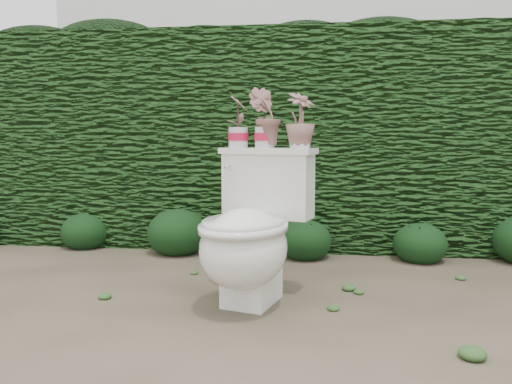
# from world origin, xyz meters

# --- Properties ---
(ground) EXTENTS (60.00, 60.00, 0.00)m
(ground) POSITION_xyz_m (0.00, 0.00, 0.00)
(ground) COLOR #70634D
(ground) RESTS_ON ground
(hedge) EXTENTS (8.00, 1.00, 1.60)m
(hedge) POSITION_xyz_m (0.00, 1.60, 0.80)
(hedge) COLOR #25521B
(hedge) RESTS_ON ground
(house_wall) EXTENTS (8.00, 3.50, 4.00)m
(house_wall) POSITION_xyz_m (0.60, 6.00, 2.00)
(house_wall) COLOR silver
(house_wall) RESTS_ON ground
(toilet) EXTENTS (0.62, 0.77, 0.78)m
(toilet) POSITION_xyz_m (-0.16, 0.00, 0.36)
(toilet) COLOR silver
(toilet) RESTS_ON ground
(potted_plant_left) EXTENTS (0.11, 0.16, 0.29)m
(potted_plant_left) POSITION_xyz_m (-0.27, 0.28, 0.92)
(potted_plant_left) COLOR #256F22
(potted_plant_left) RESTS_ON toilet
(potted_plant_center) EXTENTS (0.18, 0.14, 0.31)m
(potted_plant_center) POSITION_xyz_m (-0.12, 0.24, 0.93)
(potted_plant_center) COLOR #256F22
(potted_plant_center) RESTS_ON toilet
(potted_plant_right) EXTENTS (0.22, 0.22, 0.27)m
(potted_plant_right) POSITION_xyz_m (0.07, 0.19, 0.91)
(potted_plant_right) COLOR #256F22
(potted_plant_right) RESTS_ON toilet
(liriope_clump_1) EXTENTS (0.36, 0.36, 0.29)m
(liriope_clump_1) POSITION_xyz_m (-1.58, 1.13, 0.15)
(liriope_clump_1) COLOR #143713
(liriope_clump_1) RESTS_ON ground
(liriope_clump_2) EXTENTS (0.43, 0.43, 0.35)m
(liriope_clump_2) POSITION_xyz_m (-0.83, 1.03, 0.17)
(liriope_clump_2) COLOR #143713
(liriope_clump_2) RESTS_ON ground
(liriope_clump_3) EXTENTS (0.37, 0.37, 0.29)m
(liriope_clump_3) POSITION_xyz_m (0.08, 1.00, 0.15)
(liriope_clump_3) COLOR #143713
(liriope_clump_3) RESTS_ON ground
(liriope_clump_4) EXTENTS (0.36, 0.36, 0.29)m
(liriope_clump_4) POSITION_xyz_m (0.85, 1.00, 0.14)
(liriope_clump_4) COLOR #143713
(liriope_clump_4) RESTS_ON ground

